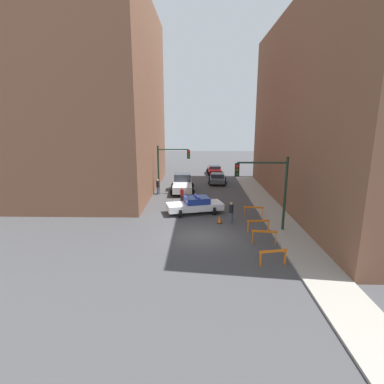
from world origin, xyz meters
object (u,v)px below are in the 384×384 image
object	(u,v)px
pedestrian_sidewalk	(231,212)
traffic_light_near	(269,183)
police_car	(195,205)
barrier_mid	(264,235)
barrier_front	(273,255)
barrier_corner	(253,210)
traffic_light_far	(169,163)
pedestrian_corner	(158,186)
pedestrian_crossing	(182,195)
parked_car_mid	(214,170)
parked_car_near	(217,178)
traffic_cone	(219,219)
white_truck	(182,184)
barrier_back	(258,224)

from	to	relation	value
pedestrian_sidewalk	traffic_light_near	bearing A→B (deg)	-11.52
police_car	pedestrian_sidewalk	size ratio (longest dim) A/B	3.02
barrier_mid	police_car	bearing A→B (deg)	124.59
barrier_front	barrier_corner	size ratio (longest dim) A/B	1.00
pedestrian_sidewalk	barrier_front	distance (m)	7.16
traffic_light_far	pedestrian_corner	xyz separation A→B (m)	(-1.18, -0.09, -2.54)
traffic_light_far	pedestrian_crossing	world-z (taller)	traffic_light_far
traffic_light_near	parked_car_mid	bearing A→B (deg)	96.15
parked_car_near	traffic_cone	world-z (taller)	parked_car_near
pedestrian_corner	traffic_cone	world-z (taller)	pedestrian_corner
white_truck	barrier_front	bearing A→B (deg)	-73.90
traffic_cone	traffic_light_far	bearing A→B (deg)	117.23
pedestrian_crossing	pedestrian_corner	distance (m)	4.80
barrier_mid	barrier_back	xyz separation A→B (m)	(0.02, 2.09, 0.00)
parked_car_near	parked_car_mid	size ratio (longest dim) A/B	1.00
pedestrian_crossing	barrier_front	distance (m)	13.42
white_truck	pedestrian_corner	xyz separation A→B (m)	(-2.55, -1.27, -0.04)
white_truck	barrier_back	bearing A→B (deg)	-66.43
barrier_front	barrier_back	distance (m)	5.06
white_truck	pedestrian_crossing	world-z (taller)	white_truck
parked_car_mid	barrier_front	distance (m)	28.76
parked_car_near	barrier_back	bearing A→B (deg)	-80.34
pedestrian_sidewalk	traffic_cone	distance (m)	1.04
traffic_light_near	pedestrian_corner	world-z (taller)	traffic_light_near
white_truck	parked_car_near	world-z (taller)	white_truck
barrier_front	traffic_cone	size ratio (longest dim) A/B	2.41
traffic_light_near	police_car	size ratio (longest dim) A/B	1.04
police_car	parked_car_mid	world-z (taller)	police_car
pedestrian_crossing	barrier_corner	distance (m)	7.10
parked_car_mid	traffic_cone	distance (m)	21.84
parked_car_mid	barrier_front	xyz separation A→B (m)	(1.72, -28.71, -0.06)
traffic_light_far	pedestrian_corner	size ratio (longest dim) A/B	3.13
police_car	barrier_front	world-z (taller)	police_car
parked_car_near	barrier_front	distance (m)	22.12
traffic_light_far	barrier_mid	world-z (taller)	traffic_light_far
parked_car_mid	pedestrian_sidewalk	xyz separation A→B (m)	(0.16, -21.72, 0.19)
traffic_light_near	parked_car_mid	world-z (taller)	traffic_light_near
police_car	white_truck	distance (m)	8.03
pedestrian_sidewalk	barrier_back	world-z (taller)	pedestrian_sidewalk
parked_car_near	pedestrian_crossing	bearing A→B (deg)	-108.22
traffic_light_near	barrier_mid	distance (m)	3.79
traffic_light_far	barrier_mid	distance (m)	15.39
parked_car_near	pedestrian_sidewalk	distance (m)	15.07
traffic_light_near	white_truck	size ratio (longest dim) A/B	0.95
traffic_cone	parked_car_mid	bearing A→B (deg)	88.10
pedestrian_sidewalk	barrier_corner	xyz separation A→B (m)	(1.99, 1.47, -0.24)
white_truck	barrier_corner	xyz separation A→B (m)	(6.29, -8.90, -0.29)
police_car	pedestrian_crossing	distance (m)	3.01
pedestrian_sidewalk	barrier_front	xyz separation A→B (m)	(1.55, -6.99, -0.24)
traffic_light_far	parked_car_near	bearing A→B (deg)	46.65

